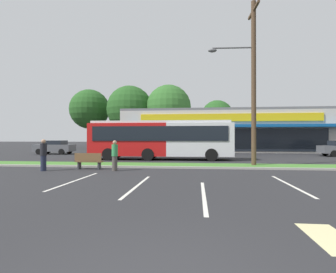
% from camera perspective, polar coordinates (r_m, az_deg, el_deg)
% --- Properties ---
extents(grass_median, '(56.00, 2.20, 0.12)m').
position_cam_1_polar(grass_median, '(17.31, 4.53, -6.19)').
color(grass_median, '#427A2D').
rests_on(grass_median, ground_plane).
extents(curb_lip, '(56.00, 0.24, 0.12)m').
position_cam_1_polar(curb_lip, '(16.09, 4.40, -6.63)').
color(curb_lip, '#99968C').
rests_on(curb_lip, ground_plane).
extents(parking_stripe_0, '(0.12, 4.80, 0.01)m').
position_cam_1_polar(parking_stripe_0, '(12.25, -19.14, -8.88)').
color(parking_stripe_0, silver).
rests_on(parking_stripe_0, ground_plane).
extents(parking_stripe_1, '(0.12, 4.80, 0.01)m').
position_cam_1_polar(parking_stripe_1, '(10.46, -6.54, -10.38)').
color(parking_stripe_1, silver).
rests_on(parking_stripe_1, ground_plane).
extents(parking_stripe_2, '(0.12, 4.80, 0.01)m').
position_cam_1_polar(parking_stripe_2, '(8.81, 7.65, -12.29)').
color(parking_stripe_2, silver).
rests_on(parking_stripe_2, ground_plane).
extents(parking_stripe_3, '(0.12, 4.80, 0.01)m').
position_cam_1_polar(parking_stripe_3, '(11.56, 24.62, -9.38)').
color(parking_stripe_3, silver).
rests_on(parking_stripe_3, ground_plane).
extents(lot_arrow, '(0.70, 1.60, 0.01)m').
position_cam_1_polar(lot_arrow, '(6.00, 31.33, -18.01)').
color(lot_arrow, beige).
rests_on(lot_arrow, ground_plane).
extents(storefront_building, '(27.45, 15.04, 5.60)m').
position_cam_1_polar(storefront_building, '(40.26, 11.77, 1.08)').
color(storefront_building, '#BCB7AD').
rests_on(storefront_building, ground_plane).
extents(tree_far_left, '(7.54, 7.54, 11.11)m').
position_cam_1_polar(tree_far_left, '(53.48, -16.41, 5.61)').
color(tree_far_left, '#473323').
rests_on(tree_far_left, ground_plane).
extents(tree_left, '(8.12, 8.12, 11.07)m').
position_cam_1_polar(tree_left, '(48.00, -8.18, 5.89)').
color(tree_left, '#473323').
rests_on(tree_left, ground_plane).
extents(tree_mid_left, '(7.62, 7.62, 10.93)m').
position_cam_1_polar(tree_mid_left, '(45.94, 0.13, 6.29)').
color(tree_mid_left, '#473323').
rests_on(tree_mid_left, ground_plane).
extents(tree_mid, '(5.64, 5.64, 8.52)m').
position_cam_1_polar(tree_mid, '(48.22, 10.46, 4.29)').
color(tree_mid, '#473323').
rests_on(tree_mid, ground_plane).
extents(utility_pole, '(3.03, 2.40, 10.54)m').
position_cam_1_polar(utility_pole, '(18.11, 17.41, 11.77)').
color(utility_pole, '#4C3826').
rests_on(utility_pole, ground_plane).
extents(city_bus, '(11.97, 2.78, 3.25)m').
position_cam_1_polar(city_bus, '(22.50, -1.56, -0.48)').
color(city_bus, '#B71414').
rests_on(city_bus, ground_plane).
extents(bus_stop_bench, '(1.60, 0.45, 0.95)m').
position_cam_1_polar(bus_stop_bench, '(16.29, -16.57, -4.98)').
color(bus_stop_bench, brown).
rests_on(bus_stop_bench, ground_plane).
extents(car_0, '(4.28, 1.99, 1.54)m').
position_cam_1_polar(car_0, '(32.80, -23.04, -2.09)').
color(car_0, '#515459').
rests_on(car_0, ground_plane).
extents(car_2, '(4.43, 1.94, 1.38)m').
position_cam_1_polar(car_2, '(28.50, -5.33, -2.53)').
color(car_2, slate).
rests_on(car_2, ground_plane).
extents(pedestrian_near_bench, '(0.35, 0.35, 1.76)m').
position_cam_1_polar(pedestrian_near_bench, '(16.38, -25.06, -3.60)').
color(pedestrian_near_bench, '#1E2338').
rests_on(pedestrian_near_bench, ground_plane).
extents(pedestrian_by_pole, '(0.34, 0.34, 1.70)m').
position_cam_1_polar(pedestrian_by_pole, '(15.16, -11.31, -4.01)').
color(pedestrian_by_pole, '#47423D').
rests_on(pedestrian_by_pole, ground_plane).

